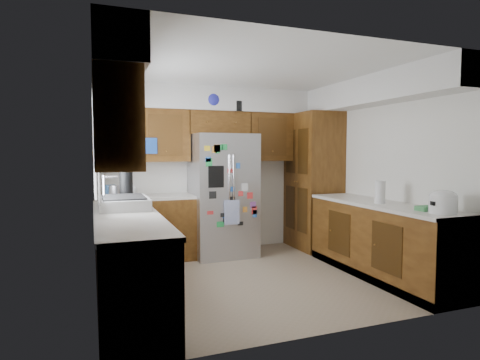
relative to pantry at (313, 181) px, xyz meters
name	(u,v)px	position (x,y,z in m)	size (l,w,h in m)	color
floor	(254,278)	(-1.50, -1.15, -1.07)	(3.60, 3.60, 0.00)	tan
room_shell	(235,130)	(-1.61, -0.79, 0.75)	(3.64, 3.24, 2.52)	white
left_counter_run	(138,253)	(-2.86, -1.12, -0.65)	(1.36, 3.20, 0.92)	#49280E
right_counter_run	(381,243)	(0.00, -1.62, -0.65)	(0.63, 2.25, 0.92)	#49280E
pantry	(313,181)	(0.00, 0.00, 0.00)	(0.60, 0.90, 2.15)	#49280E
fridge	(223,195)	(-1.50, 0.05, -0.17)	(0.90, 0.79, 1.80)	#98989D
bridge_cabinet	(218,123)	(-1.50, 0.28, 0.90)	(0.96, 0.34, 0.35)	#49280E
fridge_top_items	(221,102)	(-1.48, 0.19, 1.21)	(0.68, 0.30, 0.30)	#2628AA
sink_assembly	(124,202)	(-3.00, -1.05, -0.09)	(0.52, 0.70, 0.37)	silver
left_counter_clutter	(124,191)	(-2.95, -0.33, -0.02)	(0.40, 0.90, 0.38)	black
rice_cooker	(443,201)	(0.00, -2.53, -0.03)	(0.28, 0.27, 0.24)	white
paper_towel	(380,192)	(-0.07, -1.67, -0.02)	(0.12, 0.12, 0.28)	white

